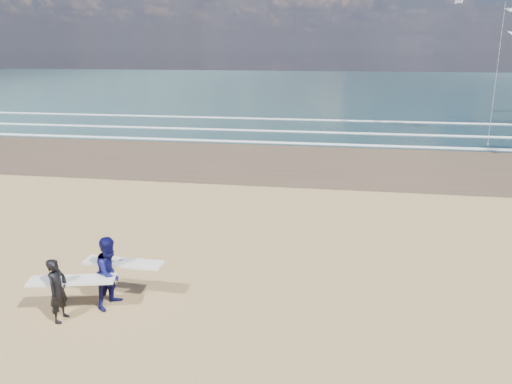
# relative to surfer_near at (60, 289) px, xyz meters

# --- Properties ---
(ocean) EXTENTS (220.00, 100.00, 0.02)m
(ocean) POSITION_rel_surfer_near_xyz_m (20.77, 72.36, -0.87)
(ocean) COLOR #183135
(ocean) RESTS_ON ground
(foam_breakers) EXTENTS (220.00, 11.70, 0.05)m
(foam_breakers) POSITION_rel_surfer_near_xyz_m (20.77, 28.46, -0.83)
(foam_breakers) COLOR white
(foam_breakers) RESTS_ON ground
(surfer_near) EXTENTS (2.26, 1.17, 1.73)m
(surfer_near) POSITION_rel_surfer_near_xyz_m (0.00, 0.00, 0.00)
(surfer_near) COLOR black
(surfer_near) RESTS_ON ground
(surfer_far) EXTENTS (2.21, 1.22, 1.99)m
(surfer_far) POSITION_rel_surfer_near_xyz_m (1.00, 0.87, 0.12)
(surfer_far) COLOR #0C0D48
(surfer_far) RESTS_ON ground
(kite_1) EXTENTS (6.21, 4.78, 11.65)m
(kite_1) POSITION_rel_surfer_near_xyz_m (18.67, 27.37, 5.70)
(kite_1) COLOR slate
(kite_1) RESTS_ON ground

